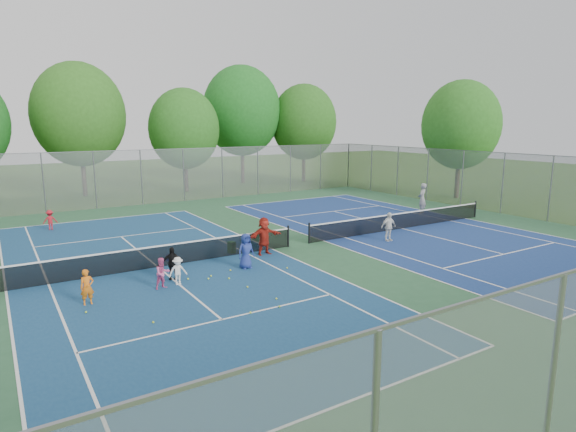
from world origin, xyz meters
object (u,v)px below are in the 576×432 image
object	(u,v)px
ball_crate	(171,258)
instructor	(422,199)
net_left	(157,257)
net_right	(402,221)
ball_hopper	(232,248)

from	to	relation	value
ball_crate	instructor	world-z (taller)	instructor
net_left	net_right	xyz separation A→B (m)	(14.00, 0.00, 0.00)
net_right	ball_hopper	size ratio (longest dim) A/B	23.29
instructor	net_right	bearing A→B (deg)	7.22
net_right	ball_hopper	world-z (taller)	net_right
ball_hopper	net_right	bearing A→B (deg)	-2.11
net_left	ball_crate	xyz separation A→B (m)	(0.79, 0.64, -0.31)
net_left	instructor	world-z (taller)	instructor
net_left	instructor	size ratio (longest dim) A/B	6.35
net_left	ball_hopper	xyz separation A→B (m)	(3.56, 0.39, -0.18)
net_right	instructor	size ratio (longest dim) A/B	6.35
net_left	instructor	xyz separation A→B (m)	(18.44, 2.67, 0.56)
net_left	net_right	world-z (taller)	same
ball_crate	ball_hopper	size ratio (longest dim) A/B	0.59
net_right	net_left	bearing A→B (deg)	180.00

